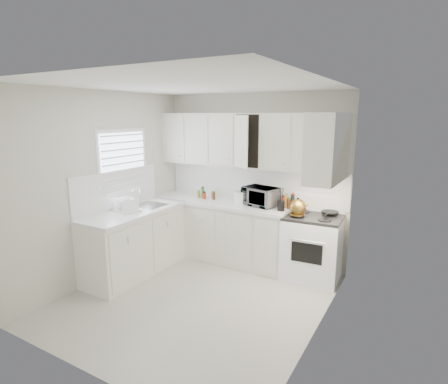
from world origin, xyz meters
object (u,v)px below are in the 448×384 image
Objects in this scene: microwave at (261,194)px; dish_rack at (126,204)px; tea_kettle at (298,206)px; stove at (312,239)px; rice_cooker at (241,196)px; utensil_crock at (281,199)px.

microwave is 1.35× the size of dish_rack.
tea_kettle is at bearing 40.51° from dish_rack.
rice_cooker is (-1.13, 0.03, 0.47)m from stove.
utensil_crock reaches higher than tea_kettle.
utensil_crock is 2.18m from dish_rack.
tea_kettle is at bearing -141.88° from stove.
rice_cooker is at bearing 175.01° from stove.
stove is at bearing 9.28° from rice_cooker.
stove is 0.98m from microwave.
tea_kettle reaches higher than stove.
utensil_crock is 0.91× the size of dish_rack.
dish_rack is at bearing -156.87° from stove.
stove is 2.33× the size of microwave.
tea_kettle is 2.38m from dish_rack.
microwave is (-0.64, 0.21, 0.05)m from tea_kettle.
microwave is (-0.82, 0.05, 0.54)m from stove.
stove reaches higher than dish_rack.
stove is at bearing 31.67° from tea_kettle.
microwave is at bearing 160.20° from utensil_crock.
utensil_crock is at bearing 1.45° from rice_cooker.
dish_rack is (-2.34, -1.17, 0.47)m from stove.
tea_kettle is at bearing -0.49° from rice_cooker.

